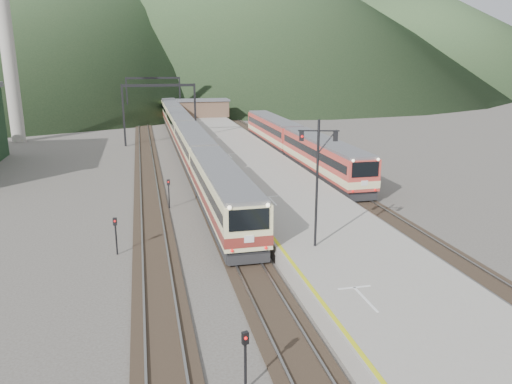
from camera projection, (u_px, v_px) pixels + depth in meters
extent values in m
cube|color=black|center=(195.00, 166.00, 53.28)|extent=(2.60, 200.00, 0.12)
cube|color=slate|center=(188.00, 166.00, 53.09)|extent=(0.10, 200.00, 0.14)
cube|color=slate|center=(202.00, 165.00, 53.41)|extent=(0.10, 200.00, 0.14)
cube|color=black|center=(147.00, 168.00, 52.19)|extent=(2.60, 200.00, 0.12)
cube|color=slate|center=(140.00, 168.00, 52.01)|extent=(0.10, 200.00, 0.14)
cube|color=slate|center=(154.00, 167.00, 52.32)|extent=(0.10, 200.00, 0.14)
cube|color=black|center=(298.00, 161.00, 55.77)|extent=(2.60, 200.00, 0.12)
cube|color=slate|center=(292.00, 161.00, 55.59)|extent=(0.10, 200.00, 0.14)
cube|color=slate|center=(304.00, 160.00, 55.90)|extent=(0.10, 200.00, 0.14)
cube|color=gray|center=(250.00, 163.00, 52.49)|extent=(8.00, 100.00, 1.00)
cube|color=black|center=(124.00, 116.00, 64.74)|extent=(0.25, 0.25, 8.00)
cube|color=black|center=(195.00, 114.00, 66.76)|extent=(0.25, 0.25, 8.00)
cube|color=black|center=(159.00, 85.00, 64.76)|extent=(9.30, 0.22, 0.35)
cube|color=black|center=(127.00, 100.00, 88.26)|extent=(0.25, 0.25, 8.00)
cube|color=black|center=(180.00, 99.00, 90.28)|extent=(0.25, 0.25, 8.00)
cube|color=black|center=(153.00, 78.00, 88.28)|extent=(9.30, 0.22, 0.35)
cylinder|color=#9E998E|center=(5.00, 28.00, 65.32)|extent=(1.80, 1.80, 30.00)
cube|color=brown|center=(203.00, 109.00, 89.64)|extent=(9.00, 4.00, 2.80)
cube|color=slate|center=(202.00, 100.00, 89.23)|extent=(9.40, 4.40, 0.30)
cone|color=#2B4427|center=(34.00, 4.00, 177.95)|extent=(180.00, 180.00, 60.00)
cone|color=#2B4427|center=(391.00, 27.00, 230.62)|extent=(160.00, 160.00, 50.00)
cube|color=beige|center=(222.00, 193.00, 35.64)|extent=(2.72, 18.26, 3.32)
cube|color=beige|center=(194.00, 148.00, 53.29)|extent=(2.72, 18.26, 3.32)
cube|color=beige|center=(180.00, 126.00, 70.95)|extent=(2.72, 18.26, 3.32)
cube|color=beige|center=(171.00, 112.00, 88.60)|extent=(2.72, 18.26, 3.32)
cube|color=beige|center=(166.00, 103.00, 106.26)|extent=(2.72, 18.26, 3.32)
cube|color=#BA3C33|center=(323.00, 159.00, 47.76)|extent=(2.72, 18.31, 3.32)
cube|color=#BA3C33|center=(273.00, 132.00, 65.45)|extent=(2.72, 18.31, 3.32)
cylinder|color=black|center=(317.00, 185.00, 27.18)|extent=(0.14, 0.14, 7.11)
cube|color=black|center=(319.00, 131.00, 26.41)|extent=(2.14, 0.66, 0.07)
cube|color=black|center=(302.00, 136.00, 26.53)|extent=(0.29, 0.24, 0.50)
cube|color=black|center=(336.00, 136.00, 26.45)|extent=(0.29, 0.24, 0.50)
cylinder|color=black|center=(245.00, 365.00, 17.19)|extent=(0.10, 0.10, 2.00)
cube|color=black|center=(245.00, 338.00, 16.91)|extent=(0.25, 0.21, 0.45)
cylinder|color=black|center=(169.00, 196.00, 38.36)|extent=(0.10, 0.10, 2.00)
cube|color=black|center=(168.00, 182.00, 38.08)|extent=(0.26, 0.21, 0.45)
cylinder|color=black|center=(116.00, 238.00, 29.23)|extent=(0.10, 0.10, 2.00)
cube|color=black|center=(115.00, 221.00, 28.96)|extent=(0.24, 0.19, 0.45)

